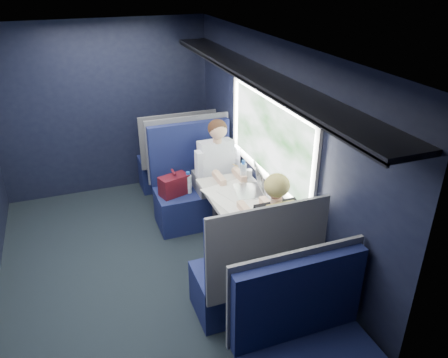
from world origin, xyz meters
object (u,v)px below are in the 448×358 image
object	(u,v)px
table	(236,202)
woman	(272,230)
seat_row_back	(305,353)
bottle_small	(243,171)
seat_bay_near	(194,189)
laptop	(254,185)
seat_bay_far	(253,275)
seat_row_front	(176,160)
man	(219,169)
cup	(249,173)

from	to	relation	value
table	woman	xyz separation A→B (m)	(0.07, -0.71, 0.06)
seat_row_back	bottle_small	size ratio (longest dim) A/B	4.84
bottle_small	seat_bay_near	bearing A→B (deg)	124.76
table	laptop	distance (m)	0.25
seat_bay_near	seat_bay_far	bearing A→B (deg)	-89.58
laptop	seat_bay_near	bearing A→B (deg)	115.15
table	seat_bay_near	world-z (taller)	seat_bay_near
seat_row_back	woman	size ratio (longest dim) A/B	0.88
seat_bay_far	seat_row_front	distance (m)	2.67
seat_bay_near	seat_row_back	bearing A→B (deg)	-89.73
seat_bay_far	man	world-z (taller)	man
seat_bay_near	laptop	bearing A→B (deg)	-64.85
table	woman	bearing A→B (deg)	-84.55
woman	seat_bay_near	bearing A→B (deg)	99.46
man	cup	bearing A→B (deg)	-56.64
table	man	size ratio (longest dim) A/B	0.76
man	laptop	size ratio (longest dim) A/B	3.30
table	seat_row_front	distance (m)	1.82
seat_bay_far	laptop	distance (m)	1.05
seat_bay_near	seat_row_front	bearing A→B (deg)	89.22
seat_row_front	cup	world-z (taller)	seat_row_front
seat_bay_near	cup	bearing A→B (deg)	-46.56
table	woman	distance (m)	0.71
seat_bay_near	seat_row_back	size ratio (longest dim) A/B	1.09
seat_bay_near	table	bearing A→B (deg)	-77.36
seat_bay_far	bottle_small	xyz separation A→B (m)	(0.39, 1.17, 0.43)
seat_row_front	woman	bearing A→B (deg)	-84.30
seat_row_front	seat_row_back	xyz separation A→B (m)	(0.00, -3.59, 0.00)
laptop	man	bearing A→B (deg)	101.39
seat_bay_near	seat_row_front	world-z (taller)	seat_bay_near
cup	table	bearing A→B (deg)	-130.42
man	bottle_small	size ratio (longest dim) A/B	5.52
woman	cup	distance (m)	1.08
seat_row_front	cup	bearing A→B (deg)	-71.65
bottle_small	seat_row_back	bearing A→B (deg)	-100.45
seat_row_back	laptop	distance (m)	1.90
seat_bay_near	woman	bearing A→B (deg)	-80.54
seat_row_front	man	distance (m)	1.17
seat_row_front	seat_row_back	distance (m)	3.59
cup	seat_bay_near	bearing A→B (deg)	133.44
seat_bay_near	laptop	world-z (taller)	seat_bay_near
laptop	cup	xyz separation A→B (m)	(0.09, 0.33, -0.03)
seat_bay_near	woman	xyz separation A→B (m)	(0.26, -1.58, 0.31)
bottle_small	man	bearing A→B (deg)	108.63
table	bottle_small	distance (m)	0.40
laptop	seat_row_front	bearing A→B (deg)	102.28
seat_bay_near	seat_bay_far	size ratio (longest dim) A/B	1.00
seat_bay_far	seat_bay_near	bearing A→B (deg)	90.42
table	seat_row_back	size ratio (longest dim) A/B	0.86
seat_row_back	woman	world-z (taller)	woman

